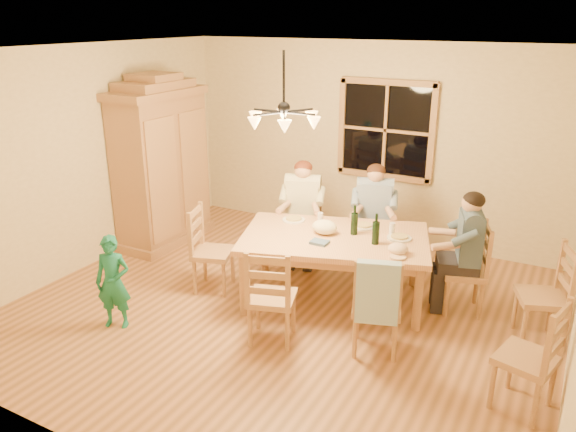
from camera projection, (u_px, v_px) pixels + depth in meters
The scene contains 31 objects.
floor at pixel (284, 309), 6.07m from camera, with size 5.50×5.50×0.00m, color brown.
ceiling at pixel (284, 50), 5.16m from camera, with size 5.50×5.00×0.02m, color white.
wall_back at pixel (372, 143), 7.69m from camera, with size 5.50×0.02×2.70m, color beige.
wall_left at pixel (87, 159), 6.85m from camera, with size 0.02×5.00×2.70m, color beige.
window at pixel (386, 130), 7.50m from camera, with size 1.30×0.06×1.30m.
chandelier at pixel (284, 118), 5.37m from camera, with size 0.77×0.68×0.71m.
armoire at pixel (162, 167), 7.59m from camera, with size 0.66×1.40×2.30m.
dining_table at pixel (334, 244), 6.08m from camera, with size 2.26×1.77×0.76m.
chair_far_left at pixel (302, 240), 7.15m from camera, with size 0.55×0.54×0.99m.
chair_far_right at pixel (372, 244), 7.00m from camera, with size 0.55×0.54×0.99m.
chair_near_left at pixel (272, 312), 5.41m from camera, with size 0.55×0.54×0.99m.
chair_near_right at pixel (376, 321), 5.25m from camera, with size 0.55×0.54×0.99m.
chair_end_left at pixel (214, 265), 6.43m from camera, with size 0.54×0.55×0.99m.
chair_end_right at pixel (463, 284), 5.96m from camera, with size 0.54×0.55×0.99m.
adult_woman at pixel (303, 200), 6.97m from camera, with size 0.49×0.52×0.87m.
adult_plaid_man at pixel (374, 204), 6.82m from camera, with size 0.49×0.52×0.87m.
adult_slate_man at pixel (468, 238), 5.78m from camera, with size 0.52×0.49×0.87m.
towel at pixel (377, 293), 4.94m from camera, with size 0.38×0.10×0.58m, color #94B5C8.
wine_bottle_a at pixel (354, 220), 6.03m from camera, with size 0.08×0.08×0.33m, color black.
wine_bottle_b at pixel (376, 229), 5.78m from camera, with size 0.08×0.08×0.33m, color black.
plate_woman at pixel (294, 220), 6.48m from camera, with size 0.26×0.26×0.02m, color white.
plate_plaid at pixel (363, 226), 6.29m from camera, with size 0.26×0.26×0.02m, color white.
plate_slate at pixel (399, 238), 5.96m from camera, with size 0.26×0.26×0.02m, color white.
wine_glass_a at pixel (320, 219), 6.35m from camera, with size 0.06×0.06×0.14m, color silver.
wine_glass_b at pixel (392, 229), 6.04m from camera, with size 0.06×0.06×0.14m, color silver.
cap at pixel (398, 249), 5.57m from camera, with size 0.20×0.20×0.11m, color beige.
napkin at pixel (319, 242), 5.83m from camera, with size 0.18×0.14×0.03m, color #476083.
cloth_bundle at pixel (325, 227), 6.08m from camera, with size 0.28×0.22×0.15m, color beige.
child at pixel (113, 282), 5.60m from camera, with size 0.36×0.23×0.98m, color #1A765D.
chair_spare_front at pixel (524, 375), 4.47m from camera, with size 0.52×0.53×0.99m.
chair_spare_back at pixel (539, 311), 5.42m from camera, with size 0.55×0.56×0.99m.
Camera 1 is at (2.59, -4.71, 3.01)m, focal length 35.00 mm.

